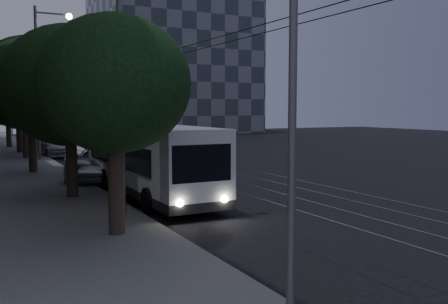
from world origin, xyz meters
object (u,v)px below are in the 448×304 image
car_white_b (54,146)px  car_white_a (82,152)px  trolleybus (146,158)px  pickup_silver (101,163)px  car_white_c (44,143)px  streetlamp_far (43,69)px  car_white_d (40,141)px  streetlamp_near (133,16)px

car_white_b → car_white_a: bearing=-87.7°
car_white_b → trolleybus: bearing=-95.8°
pickup_silver → car_white_a: 9.10m
pickup_silver → car_white_c: 20.56m
car_white_a → pickup_silver: bearing=-73.2°
pickup_silver → car_white_b: size_ratio=1.15×
car_white_b → streetlamp_far: (-1.08, -3.69, 5.53)m
trolleybus → car_white_a: (0.22, 14.31, -0.86)m
trolleybus → car_white_c: (-0.78, 25.82, -0.93)m
trolleybus → car_white_b: bearing=91.8°
car_white_b → car_white_d: car_white_b is taller
pickup_silver → streetlamp_far: streetlamp_far is taller
pickup_silver → car_white_c: bearing=110.9°
trolleybus → car_white_b: 19.82m
trolleybus → car_white_b: size_ratio=2.18×
trolleybus → car_white_a: size_ratio=2.75×
car_white_a → car_white_d: car_white_a is taller
car_white_d → streetlamp_near: streetlamp_near is taller
trolleybus → car_white_c: 25.85m
car_white_a → streetlamp_far: 6.22m
car_white_a → car_white_d: (-1.00, 13.95, -0.03)m
trolleybus → car_white_d: trolleybus is taller
car_white_b → streetlamp_far: bearing=-114.4°
car_white_a → car_white_c: bearing=117.3°
car_white_b → car_white_c: car_white_b is taller
streetlamp_near → trolleybus: bearing=68.0°
car_white_a → streetlamp_far: size_ratio=0.40×
streetlamp_near → streetlamp_far: size_ratio=1.04×
trolleybus → car_white_b: trolleybus is taller
trolleybus → streetlamp_near: size_ratio=1.06×
trolleybus → car_white_c: size_ratio=2.91×
pickup_silver → car_white_a: bearing=105.0°
streetlamp_far → car_white_d: bearing=84.9°
car_white_a → streetlamp_far: streetlamp_far is taller
car_white_a → car_white_b: size_ratio=0.79×
trolleybus → car_white_b: (-0.78, 19.79, -0.81)m
car_white_b → car_white_d: (0.00, 8.46, -0.08)m
car_white_d → trolleybus: bearing=-93.0°
streetlamp_near → streetlamp_far: bearing=90.0°
pickup_silver → trolleybus: bearing=-62.3°
pickup_silver → car_white_b: 14.53m
car_white_a → streetlamp_far: bearing=161.6°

